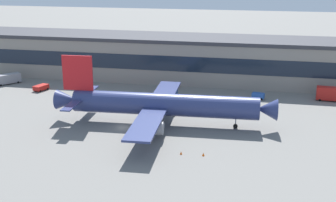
{
  "coord_description": "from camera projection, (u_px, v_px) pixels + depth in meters",
  "views": [
    {
      "loc": [
        31.92,
        -98.45,
        38.69
      ],
      "look_at": [
        9.62,
        8.19,
        5.0
      ],
      "focal_mm": 47.43,
      "sensor_mm": 36.0,
      "label": 1
    }
  ],
  "objects": [
    {
      "name": "ground_plane",
      "position": [
        123.0,
        127.0,
        109.74
      ],
      "size": [
        600.0,
        600.0,
        0.0
      ],
      "primitive_type": "plane",
      "color": "slate"
    },
    {
      "name": "terminal_building",
      "position": [
        166.0,
        57.0,
        154.59
      ],
      "size": [
        203.05,
        20.1,
        15.1
      ],
      "color": "gray",
      "rests_on": "ground_plane"
    },
    {
      "name": "airliner",
      "position": [
        161.0,
        104.0,
        110.34
      ],
      "size": [
        55.75,
        47.55,
        16.98
      ],
      "color": "navy",
      "rests_on": "ground_plane"
    },
    {
      "name": "catering_truck",
      "position": [
        330.0,
        93.0,
        130.52
      ],
      "size": [
        7.36,
        3.08,
        4.15
      ],
      "color": "red",
      "rests_on": "ground_plane"
    },
    {
      "name": "baggage_tug",
      "position": [
        258.0,
        96.0,
        132.53
      ],
      "size": [
        3.94,
        2.73,
        1.85
      ],
      "color": "#2651A5",
      "rests_on": "ground_plane"
    },
    {
      "name": "fuel_truck",
      "position": [
        8.0,
        78.0,
        149.17
      ],
      "size": [
        7.37,
        8.35,
        3.35
      ],
      "color": "gray",
      "rests_on": "ground_plane"
    },
    {
      "name": "pushback_tractor",
      "position": [
        41.0,
        87.0,
        141.67
      ],
      "size": [
        3.92,
        5.36,
        1.75
      ],
      "color": "red",
      "rests_on": "ground_plane"
    },
    {
      "name": "belt_loader",
      "position": [
        167.0,
        91.0,
        137.48
      ],
      "size": [
        6.6,
        2.81,
        1.95
      ],
      "color": "#2651A5",
      "rests_on": "ground_plane"
    },
    {
      "name": "traffic_cone_0",
      "position": [
        203.0,
        154.0,
        93.42
      ],
      "size": [
        0.56,
        0.56,
        0.7
      ],
      "primitive_type": "cone",
      "color": "#F2590C",
      "rests_on": "ground_plane"
    },
    {
      "name": "traffic_cone_1",
      "position": [
        181.0,
        153.0,
        94.17
      ],
      "size": [
        0.53,
        0.53,
        0.66
      ],
      "primitive_type": "cone",
      "color": "#F2590C",
      "rests_on": "ground_plane"
    }
  ]
}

